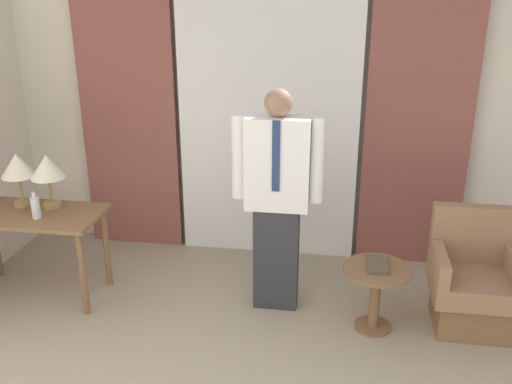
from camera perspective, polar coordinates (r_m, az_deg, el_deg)
The scene contains 12 objects.
wall_back at distance 5.18m, azimuth 1.41°, elevation 8.34°, with size 10.00×0.06×2.70m.
curtain_sheer_center at distance 5.07m, azimuth 1.21°, elevation 7.36°, with size 1.60×0.06×2.58m.
curtain_drape_left at distance 5.38m, azimuth -12.63°, elevation 7.67°, with size 0.89×0.06×2.58m.
curtain_drape_right at distance 5.07m, azimuth 15.89°, elevation 6.56°, with size 0.89×0.06×2.58m.
desk at distance 4.87m, azimuth -21.54°, elevation -3.12°, with size 1.13×0.58×0.73m.
table_lamp_left at distance 4.90m, azimuth -22.74°, elevation 2.28°, with size 0.27×0.27×0.44m.
table_lamp_right at distance 4.77m, azimuth -20.14°, elevation 2.18°, with size 0.27×0.27×0.44m.
bottle_near_edge at distance 4.67m, azimuth -21.17°, elevation -1.45°, with size 0.07×0.07×0.21m.
person at distance 4.26m, azimuth 2.13°, elevation -0.28°, with size 0.68×0.22×1.74m.
armchair at distance 4.56m, azimuth 20.83°, elevation -8.65°, with size 0.61×0.56×0.89m.
side_table at distance 4.31m, azimuth 11.90°, elevation -9.33°, with size 0.49×0.49×0.50m.
book at distance 4.25m, azimuth 12.02°, elevation -7.10°, with size 0.15×0.26×0.03m.
Camera 1 is at (0.64, -1.94, 2.49)m, focal length 40.00 mm.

